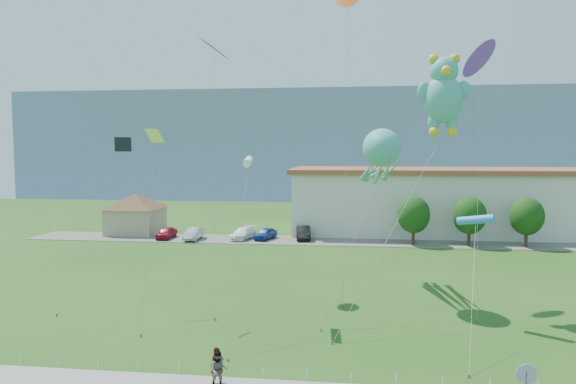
# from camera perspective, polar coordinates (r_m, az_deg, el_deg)

# --- Properties ---
(ground) EXTENTS (160.00, 160.00, 0.00)m
(ground) POSITION_cam_1_polar(r_m,az_deg,el_deg) (26.11, 0.03, -18.99)
(ground) COLOR #214B15
(ground) RESTS_ON ground
(parking_strip) EXTENTS (70.00, 6.00, 0.06)m
(parking_strip) POSITION_cam_1_polar(r_m,az_deg,el_deg) (59.74, 4.00, -5.46)
(parking_strip) COLOR #59544C
(parking_strip) RESTS_ON ground
(hill_ridge) EXTENTS (160.00, 50.00, 25.00)m
(hill_ridge) POSITION_cam_1_polar(r_m,az_deg,el_deg) (143.80, 5.68, 5.39)
(hill_ridge) COLOR gray
(hill_ridge) RESTS_ON ground
(pavilion) EXTENTS (9.20, 9.20, 5.00)m
(pavilion) POSITION_cam_1_polar(r_m,az_deg,el_deg) (67.74, -16.59, -1.89)
(pavilion) COLOR tan
(pavilion) RESTS_ON ground
(warehouse) EXTENTS (61.00, 15.00, 8.20)m
(warehouse) POSITION_cam_1_polar(r_m,az_deg,el_deg) (71.90, 25.57, -0.91)
(warehouse) COLOR beige
(warehouse) RESTS_ON ground
(stop_sign) EXTENTS (0.80, 0.07, 2.50)m
(stop_sign) POSITION_cam_1_polar(r_m,az_deg,el_deg) (22.38, 24.93, -18.39)
(stop_sign) COLOR slate
(stop_sign) RESTS_ON ground
(rope_fence) EXTENTS (26.05, 0.05, 0.50)m
(rope_fence) POSITION_cam_1_polar(r_m,az_deg,el_deg) (24.83, -0.34, -19.66)
(rope_fence) COLOR white
(rope_fence) RESTS_ON ground
(tree_near) EXTENTS (3.60, 3.60, 5.47)m
(tree_near) POSITION_cam_1_polar(r_m,az_deg,el_deg) (58.63, 13.78, -2.46)
(tree_near) COLOR #3F2B19
(tree_near) RESTS_ON ground
(tree_mid) EXTENTS (3.60, 3.60, 5.47)m
(tree_mid) POSITION_cam_1_polar(r_m,az_deg,el_deg) (59.67, 19.52, -2.47)
(tree_mid) COLOR #3F2B19
(tree_mid) RESTS_ON ground
(tree_far) EXTENTS (3.60, 3.60, 5.47)m
(tree_far) POSITION_cam_1_polar(r_m,az_deg,el_deg) (61.27, 25.00, -2.46)
(tree_far) COLOR #3F2B19
(tree_far) RESTS_ON ground
(pedestrian_left) EXTENTS (0.68, 0.55, 1.60)m
(pedestrian_left) POSITION_cam_1_polar(r_m,az_deg,el_deg) (24.33, -7.89, -18.55)
(pedestrian_left) COLOR gray
(pedestrian_left) RESTS_ON sidewalk
(pedestrian_right) EXTENTS (0.92, 0.78, 1.66)m
(pedestrian_right) POSITION_cam_1_polar(r_m,az_deg,el_deg) (23.83, -7.70, -19.00)
(pedestrian_right) COLOR gray
(pedestrian_right) RESTS_ON sidewalk
(parked_car_red) EXTENTS (1.62, 3.95, 1.34)m
(parked_car_red) POSITION_cam_1_polar(r_m,az_deg,el_deg) (62.89, -13.35, -4.42)
(parked_car_red) COLOR maroon
(parked_car_red) RESTS_ON parking_strip
(parked_car_silver) EXTENTS (1.46, 4.10, 1.35)m
(parked_car_silver) POSITION_cam_1_polar(r_m,az_deg,el_deg) (61.33, -10.45, -4.60)
(parked_car_silver) COLOR #ACABB1
(parked_car_silver) RESTS_ON parking_strip
(parked_car_white) EXTENTS (2.86, 4.95, 1.35)m
(parked_car_white) POSITION_cam_1_polar(r_m,az_deg,el_deg) (61.05, -4.99, -4.58)
(parked_car_white) COLOR white
(parked_car_white) RESTS_ON parking_strip
(parked_car_blue) EXTENTS (2.70, 4.23, 1.34)m
(parked_car_blue) POSITION_cam_1_polar(r_m,az_deg,el_deg) (60.66, -2.52, -4.63)
(parked_car_blue) COLOR navy
(parked_car_blue) RESTS_ON parking_strip
(parked_car_black) EXTENTS (2.15, 4.77, 1.52)m
(parked_car_black) POSITION_cam_1_polar(r_m,az_deg,el_deg) (60.66, 1.69, -4.54)
(parked_car_black) COLOR black
(parked_car_black) RESTS_ON parking_strip
(octopus_kite) EXTENTS (5.15, 13.58, 12.00)m
(octopus_kite) POSITION_cam_1_polar(r_m,az_deg,el_deg) (37.43, 10.26, 3.80)
(octopus_kite) COLOR teal
(octopus_kite) RESTS_ON ground
(teddy_bear_kite) EXTENTS (8.82, 9.63, 16.88)m
(teddy_bear_kite) POSITION_cam_1_polar(r_m,az_deg,el_deg) (36.31, 16.89, 10.47)
(teddy_bear_kite) COLOR teal
(teddy_bear_kite) RESTS_ON ground
(small_kite_orange) EXTENTS (1.80, 8.42, 23.09)m
(small_kite_orange) POSITION_cam_1_polar(r_m,az_deg,el_deg) (42.74, 6.71, 19.88)
(small_kite_orange) COLOR #CF5617
(small_kite_orange) RESTS_ON ground
(small_kite_yellow) EXTENTS (1.58, 5.61, 11.85)m
(small_kite_yellow) POSITION_cam_1_polar(r_m,az_deg,el_deg) (33.63, -14.75, 3.89)
(small_kite_yellow) COLOR #C4EF38
(small_kite_yellow) RESTS_ON ground
(small_kite_cyan) EXTENTS (2.33, 9.26, 6.74)m
(small_kite_cyan) POSITION_cam_1_polar(r_m,az_deg,el_deg) (32.87, 20.13, -3.02)
(small_kite_cyan) COLOR #3186DD
(small_kite_cyan) RESTS_ON ground
(small_kite_purple) EXTENTS (2.01, 6.66, 17.54)m
(small_kite_purple) POSITION_cam_1_polar(r_m,az_deg,el_deg) (38.98, 20.41, 13.18)
(small_kite_purple) COLOR #9037DE
(small_kite_purple) RESTS_ON ground
(small_kite_blue) EXTENTS (3.46, 10.65, 19.21)m
(small_kite_blue) POSITION_cam_1_polar(r_m,az_deg,el_deg) (41.92, -8.23, 14.96)
(small_kite_blue) COLOR blue
(small_kite_blue) RESTS_ON ground
(small_kite_white) EXTENTS (0.69, 8.69, 10.21)m
(small_kite_white) POSITION_cam_1_polar(r_m,az_deg,el_deg) (32.29, -4.46, 3.23)
(small_kite_white) COLOR white
(small_kite_white) RESTS_ON ground
(small_kite_black) EXTENTS (3.62, 4.57, 11.33)m
(small_kite_black) POSITION_cam_1_polar(r_m,az_deg,el_deg) (36.74, -18.56, 3.17)
(small_kite_black) COLOR black
(small_kite_black) RESTS_ON ground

